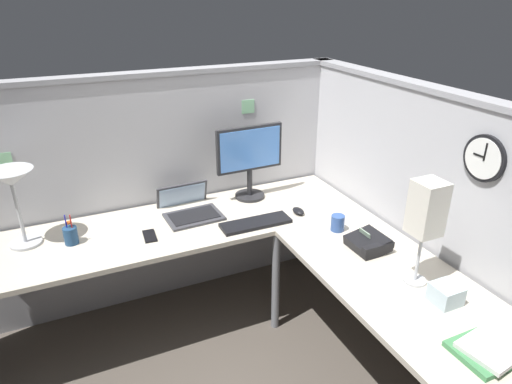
{
  "coord_description": "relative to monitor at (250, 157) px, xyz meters",
  "views": [
    {
      "loc": [
        -0.93,
        -1.93,
        2.04
      ],
      "look_at": [
        0.07,
        0.27,
        0.94
      ],
      "focal_mm": 31.69,
      "sensor_mm": 36.0,
      "label": 1
    }
  ],
  "objects": [
    {
      "name": "book_stack",
      "position": [
        0.28,
        -1.72,
        -0.27
      ],
      "size": [
        0.3,
        0.23,
        0.04
      ],
      "color": "#3F7F4C",
      "rests_on": "desk"
    },
    {
      "name": "coffee_mug",
      "position": [
        0.28,
        -0.64,
        -0.25
      ],
      "size": [
        0.08,
        0.08,
        0.1
      ],
      "primitive_type": "cylinder",
      "color": "#2D4C8C",
      "rests_on": "desk"
    },
    {
      "name": "desk_lamp_dome",
      "position": [
        -1.39,
        -0.05,
        0.07
      ],
      "size": [
        0.24,
        0.24,
        0.44
      ],
      "color": "#B7BABF",
      "rests_on": "desk"
    },
    {
      "name": "office_phone",
      "position": [
        0.32,
        -0.89,
        -0.26
      ],
      "size": [
        0.19,
        0.21,
        0.11
      ],
      "color": "black",
      "rests_on": "desk"
    },
    {
      "name": "desk_lamp_paper",
      "position": [
        0.34,
        -1.23,
        0.09
      ],
      "size": [
        0.13,
        0.13,
        0.53
      ],
      "color": "#B7BABF",
      "rests_on": "desk"
    },
    {
      "name": "cell_phone",
      "position": [
        -0.74,
        -0.26,
        -0.29
      ],
      "size": [
        0.08,
        0.15,
        0.01
      ],
      "primitive_type": "cube",
      "rotation": [
        0.0,
        0.0,
        -0.07
      ],
      "color": "black",
      "rests_on": "desk"
    },
    {
      "name": "laptop",
      "position": [
        -0.45,
        -0.04,
        -0.27
      ],
      "size": [
        0.36,
        0.4,
        0.22
      ],
      "color": "#38383D",
      "rests_on": "desk"
    },
    {
      "name": "pen_cup",
      "position": [
        -1.16,
        -0.15,
        -0.24
      ],
      "size": [
        0.08,
        0.08,
        0.18
      ],
      "color": "navy",
      "rests_on": "desk"
    },
    {
      "name": "desk",
      "position": [
        -0.34,
        -0.69,
        -0.39
      ],
      "size": [
        2.35,
        2.15,
        0.73
      ],
      "color": "beige",
      "rests_on": "ground"
    },
    {
      "name": "cubicle_wall_right",
      "position": [
        0.68,
        -0.9,
        -0.23
      ],
      "size": [
        0.12,
        2.37,
        1.58
      ],
      "color": "#B2B2B7",
      "rests_on": "ground"
    },
    {
      "name": "wall_clock",
      "position": [
        0.62,
        -1.25,
        0.31
      ],
      "size": [
        0.04,
        0.22,
        0.22
      ],
      "color": "black"
    },
    {
      "name": "keyboard",
      "position": [
        -0.13,
        -0.38,
        -0.28
      ],
      "size": [
        0.43,
        0.14,
        0.02
      ],
      "primitive_type": "cube",
      "rotation": [
        0.0,
        0.0,
        -0.01
      ],
      "color": "black",
      "rests_on": "desk"
    },
    {
      "name": "tissue_box",
      "position": [
        0.35,
        -1.41,
        -0.25
      ],
      "size": [
        0.12,
        0.12,
        0.09
      ],
      "primitive_type": "cube",
      "color": "silver",
      "rests_on": "desk"
    },
    {
      "name": "monitor",
      "position": [
        0.0,
        0.0,
        0.0
      ],
      "size": [
        0.46,
        0.2,
        0.5
      ],
      "color": "#232326",
      "rests_on": "desk"
    },
    {
      "name": "pinned_note_middle",
      "position": [
        -1.44,
        0.18,
        0.14
      ],
      "size": [
        0.1,
        0.0,
        0.08
      ],
      "primitive_type": "cube",
      "color": "#8CCC99"
    },
    {
      "name": "pinned_note_leftmost",
      "position": [
        0.07,
        0.18,
        0.29
      ],
      "size": [
        0.09,
        0.0,
        0.09
      ],
      "primitive_type": "cube",
      "color": "#8CCC99"
    },
    {
      "name": "computer_mouse",
      "position": [
        0.18,
        -0.35,
        -0.28
      ],
      "size": [
        0.06,
        0.1,
        0.03
      ],
      "primitive_type": "ellipsoid",
      "color": "black",
      "rests_on": "desk"
    },
    {
      "name": "cubicle_wall_back",
      "position": [
        -0.56,
        0.23,
        -0.23
      ],
      "size": [
        2.57,
        0.12,
        1.58
      ],
      "color": "#B2B2B7",
      "rests_on": "ground"
    },
    {
      "name": "ground_plane",
      "position": [
        -0.19,
        -0.64,
        -1.02
      ],
      "size": [
        6.8,
        6.8,
        0.0
      ],
      "primitive_type": "plane",
      "color": "#4C443D"
    }
  ]
}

